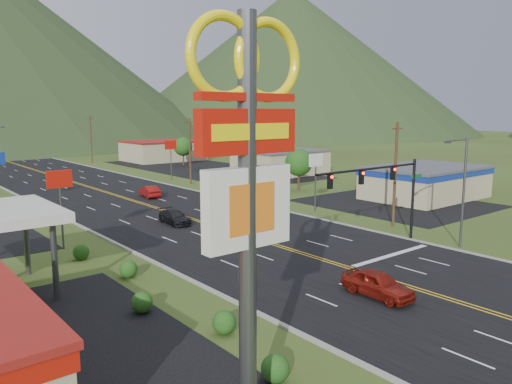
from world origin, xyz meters
TOP-DOWN VIEW (x-y plane):
  - pylon_sign at (-17.00, 2.00)m, footprint 4.32×0.60m
  - traffic_signal at (6.48, 14.00)m, footprint 13.10×0.43m
  - streetlight_east at (11.18, 10.00)m, footprint 3.28×0.25m
  - building_east_near at (30.00, 25.00)m, footprint 15.40×10.40m
  - building_east_mid at (32.00, 55.00)m, footprint 14.40×11.40m
  - building_east_far at (28.00, 90.00)m, footprint 16.40×12.40m
  - pole_sign_west_a at (-14.00, 30.00)m, footprint 2.00×0.18m
  - pole_sign_east_a at (13.00, 28.00)m, footprint 2.00×0.18m
  - pole_sign_east_b at (13.00, 60.00)m, footprint 2.00×0.18m
  - tree_east_a at (22.00, 40.00)m, footprint 3.84×3.84m
  - tree_east_b at (26.00, 78.00)m, footprint 3.84×3.84m
  - utility_pole_a at (13.50, 18.00)m, footprint 1.60×0.28m
  - utility_pole_b at (13.50, 55.00)m, footprint 1.60×0.28m
  - utility_pole_c at (13.50, 95.00)m, footprint 1.60×0.28m
  - utility_pole_d at (13.50, 135.00)m, footprint 1.60×0.28m
  - mountain_ne at (147.84, 176.19)m, footprint 180.00×180.00m
  - car_red_near at (-2.96, 7.29)m, footprint 1.93×4.64m
  - car_dark_mid at (-2.46, 32.18)m, footprint 2.14×4.64m
  - car_red_far at (2.83, 47.77)m, footprint 2.18×4.62m

SIDE VIEW (x-z plane):
  - car_dark_mid at x=-2.46m, z-range 0.00..1.31m
  - car_red_far at x=2.83m, z-range 0.00..1.46m
  - car_red_near at x=-2.96m, z-range 0.00..1.57m
  - building_east_mid at x=32.00m, z-range 0.01..4.31m
  - building_east_far at x=28.00m, z-range 0.01..4.51m
  - building_east_near at x=30.00m, z-range 0.22..4.32m
  - tree_east_a at x=22.00m, z-range 0.98..6.80m
  - tree_east_b at x=26.00m, z-range 0.98..6.80m
  - pole_sign_west_a at x=-14.00m, z-range 1.85..8.25m
  - pole_sign_east_a at x=13.00m, z-range 1.85..8.25m
  - pole_sign_east_b at x=13.00m, z-range 1.85..8.25m
  - utility_pole_a at x=13.50m, z-range 0.13..10.13m
  - utility_pole_b at x=13.50m, z-range 0.13..10.13m
  - utility_pole_c at x=13.50m, z-range 0.13..10.13m
  - utility_pole_d at x=13.50m, z-range 0.13..10.13m
  - streetlight_east at x=11.18m, z-range 0.68..9.68m
  - traffic_signal at x=6.48m, z-range 1.83..8.83m
  - pylon_sign at x=-17.00m, z-range 2.30..16.30m
  - mountain_ne at x=147.84m, z-range 0.00..70.00m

